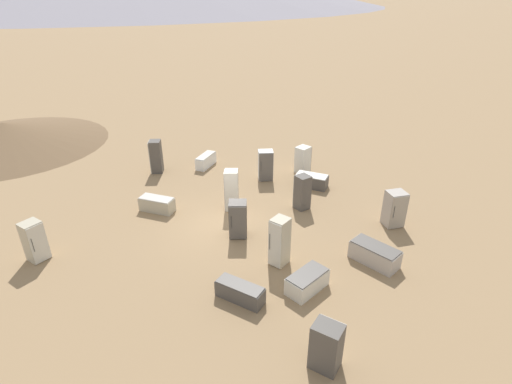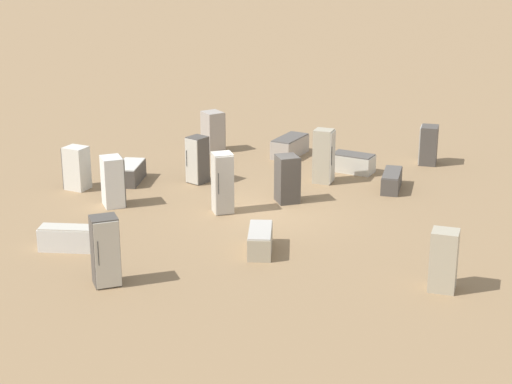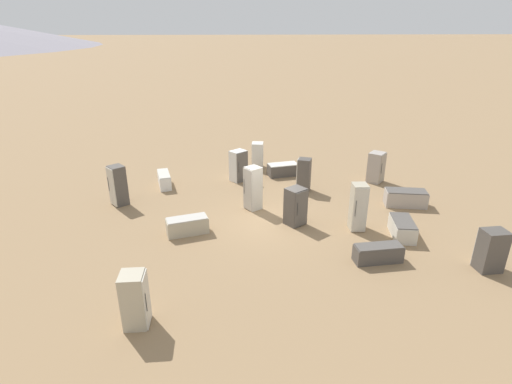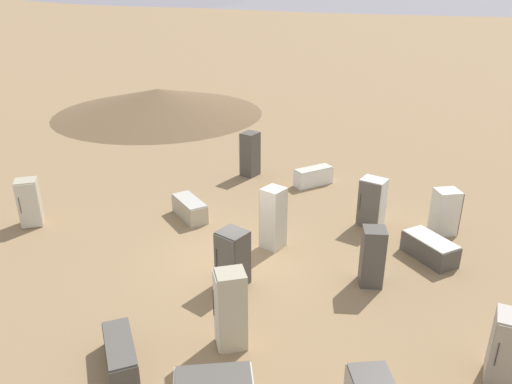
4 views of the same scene
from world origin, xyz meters
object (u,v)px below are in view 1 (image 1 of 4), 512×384
at_px(discarded_fridge_1, 303,160).
at_px(discarded_fridge_12, 240,292).
at_px(discarded_fridge_4, 156,157).
at_px(discarded_fridge_14, 326,346).
at_px(discarded_fridge_5, 280,242).
at_px(discarded_fridge_8, 311,181).
at_px(discarded_fridge_2, 395,209).
at_px(discarded_fridge_13, 231,190).
at_px(discarded_fridge_6, 375,254).
at_px(discarded_fridge_10, 157,204).
at_px(discarded_fridge_3, 206,161).
at_px(discarded_fridge_7, 266,165).
at_px(discarded_fridge_15, 307,282).
at_px(discarded_fridge_9, 302,192).
at_px(discarded_fridge_0, 35,241).
at_px(discarded_fridge_11, 238,219).

xyz_separation_m(discarded_fridge_1, discarded_fridge_12, (10.36, 3.02, -0.44)).
bearing_deg(discarded_fridge_4, discarded_fridge_14, -153.81).
height_order(discarded_fridge_5, discarded_fridge_8, discarded_fridge_5).
xyz_separation_m(discarded_fridge_2, discarded_fridge_13, (2.67, -6.71, 0.18)).
relative_size(discarded_fridge_6, discarded_fridge_10, 1.13).
height_order(discarded_fridge_2, discarded_fridge_3, discarded_fridge_2).
bearing_deg(discarded_fridge_3, discarded_fridge_12, -56.40).
distance_m(discarded_fridge_2, discarded_fridge_7, 7.16).
bearing_deg(discarded_fridge_5, discarded_fridge_7, -49.62).
bearing_deg(discarded_fridge_15, discarded_fridge_9, -48.86).
relative_size(discarded_fridge_9, discarded_fridge_10, 0.97).
bearing_deg(discarded_fridge_1, discarded_fridge_12, -64.00).
bearing_deg(discarded_fridge_15, discarded_fridge_2, -89.93).
relative_size(discarded_fridge_3, discarded_fridge_6, 0.86).
relative_size(discarded_fridge_0, discarded_fridge_8, 0.92).
xyz_separation_m(discarded_fridge_2, discarded_fridge_14, (8.35, 0.59, -0.06)).
bearing_deg(discarded_fridge_11, discarded_fridge_14, 111.80).
bearing_deg(discarded_fridge_2, discarded_fridge_11, -7.41).
xyz_separation_m(discarded_fridge_0, discarded_fridge_12, (-2.37, 7.72, -0.49)).
height_order(discarded_fridge_11, discarded_fridge_12, discarded_fridge_11).
xyz_separation_m(discarded_fridge_10, discarded_fridge_15, (1.11, 8.27, 0.00)).
bearing_deg(discarded_fridge_11, discarded_fridge_0, 11.73).
distance_m(discarded_fridge_3, discarded_fridge_6, 11.70).
distance_m(discarded_fridge_1, discarded_fridge_8, 1.92).
relative_size(discarded_fridge_3, discarded_fridge_9, 1.00).
distance_m(discarded_fridge_3, discarded_fridge_13, 5.33).
height_order(discarded_fridge_3, discarded_fridge_12, discarded_fridge_3).
xyz_separation_m(discarded_fridge_4, discarded_fridge_9, (-0.72, 8.69, -0.09)).
xyz_separation_m(discarded_fridge_2, discarded_fridge_4, (1.55, -12.71, 0.13)).
height_order(discarded_fridge_8, discarded_fridge_12, discarded_fridge_8).
bearing_deg(discarded_fridge_10, discarded_fridge_7, -36.67).
xyz_separation_m(discarded_fridge_0, discarded_fridge_8, (-11.32, 5.94, -0.47)).
bearing_deg(discarded_fridge_7, discarded_fridge_10, 29.62).
bearing_deg(discarded_fridge_1, discarded_fridge_9, -53.63).
xyz_separation_m(discarded_fridge_6, discarded_fridge_10, (1.63, -9.69, -0.04)).
relative_size(discarded_fridge_2, discarded_fridge_4, 0.86).
distance_m(discarded_fridge_7, discarded_fridge_15, 8.97).
bearing_deg(discarded_fridge_14, discarded_fridge_15, 124.34).
height_order(discarded_fridge_0, discarded_fridge_3, discarded_fridge_0).
distance_m(discarded_fridge_5, discarded_fridge_15, 1.83).
relative_size(discarded_fridge_7, discarded_fridge_13, 0.84).
bearing_deg(discarded_fridge_3, discarded_fridge_1, 13.38).
bearing_deg(discarded_fridge_11, discarded_fridge_8, -128.30).
xyz_separation_m(discarded_fridge_0, discarded_fridge_1, (-12.73, 4.70, -0.05)).
relative_size(discarded_fridge_2, discarded_fridge_6, 0.82).
xyz_separation_m(discarded_fridge_5, discarded_fridge_11, (-0.69, -2.37, -0.17)).
relative_size(discarded_fridge_0, discarded_fridge_1, 1.07).
relative_size(discarded_fridge_0, discarded_fridge_14, 1.10).
bearing_deg(discarded_fridge_4, discarded_fridge_7, -102.88).
bearing_deg(discarded_fridge_7, discarded_fridge_0, 34.68).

